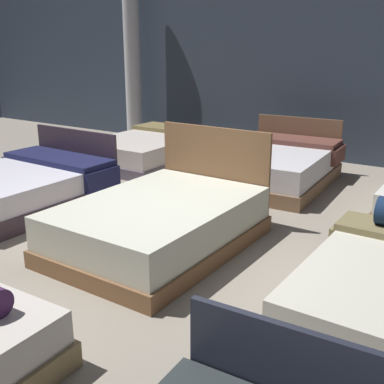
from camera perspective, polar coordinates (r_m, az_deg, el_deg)
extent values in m
cube|color=gray|center=(4.80, -4.08, -7.06)|extent=(18.00, 18.00, 0.02)
cube|color=#333D4C|center=(8.60, 15.79, 15.27)|extent=(18.00, 0.06, 3.50)
cube|color=#352832|center=(6.36, -20.18, -0.83)|extent=(1.65, 2.06, 0.20)
cube|color=silver|center=(6.30, -20.40, 1.13)|extent=(1.58, 2.00, 0.25)
cube|color=#352832|center=(6.88, -13.64, 3.84)|extent=(1.52, 0.06, 0.84)
cube|color=#1B1E46|center=(6.67, -15.69, 3.87)|extent=(1.60, 0.60, 0.07)
cube|color=#1B1E46|center=(7.34, -19.70, 3.26)|extent=(0.08, 0.57, 0.28)
cube|color=#1B1E46|center=(6.13, -10.61, 1.35)|extent=(0.08, 0.57, 0.28)
cube|color=brown|center=(4.82, -3.97, -5.72)|extent=(1.50, 2.12, 0.17)
cube|color=silver|center=(4.73, -4.03, -2.95)|extent=(1.44, 2.06, 0.33)
cube|color=brown|center=(5.50, 2.68, 2.23)|extent=(1.39, 0.05, 1.08)
cube|color=olive|center=(4.72, 17.14, -4.78)|extent=(0.07, 0.44, 0.22)
cube|color=#564F5D|center=(8.24, -5.12, 4.05)|extent=(1.47, 2.14, 0.17)
cube|color=silver|center=(8.19, -5.16, 5.59)|extent=(1.41, 2.08, 0.29)
cube|color=olive|center=(8.74, -2.20, 7.56)|extent=(1.45, 0.62, 0.06)
cube|color=olive|center=(9.20, -5.95, 7.14)|extent=(0.07, 0.61, 0.20)
cube|color=olive|center=(8.36, 1.95, 6.20)|extent=(0.07, 0.61, 0.20)
cube|color=brown|center=(7.04, 9.73, 1.65)|extent=(1.57, 2.14, 0.19)
cube|color=silver|center=(6.97, 9.84, 3.63)|extent=(1.50, 2.07, 0.31)
cube|color=brown|center=(7.91, 12.52, 5.68)|extent=(1.37, 0.12, 0.85)
cube|color=brown|center=(7.59, 11.82, 6.10)|extent=(1.46, 0.66, 0.07)
cube|color=brown|center=(7.88, 6.69, 5.61)|extent=(0.10, 0.58, 0.24)
cube|color=brown|center=(7.43, 17.11, 4.25)|extent=(0.10, 0.58, 0.24)
cylinder|color=silver|center=(10.16, -7.17, 16.00)|extent=(0.32, 0.32, 3.50)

